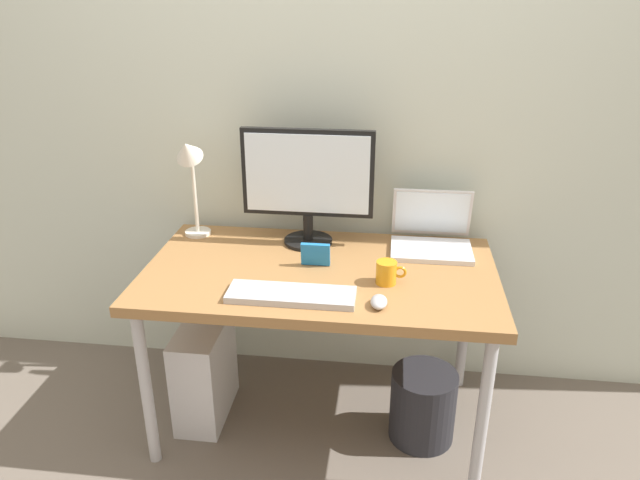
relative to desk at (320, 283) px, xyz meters
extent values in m
plane|color=#665B51|center=(0.00, 0.00, -0.64)|extent=(6.00, 6.00, 0.00)
cube|color=silver|center=(0.00, 0.43, 0.66)|extent=(4.40, 0.04, 2.60)
cube|color=olive|center=(0.00, 0.00, 0.04)|extent=(1.33, 0.75, 0.04)
cylinder|color=#B2B2B7|center=(-0.60, -0.31, -0.31)|extent=(0.04, 0.04, 0.66)
cylinder|color=#B2B2B7|center=(0.60, -0.31, -0.31)|extent=(0.04, 0.04, 0.66)
cylinder|color=#B2B2B7|center=(-0.60, 0.31, -0.31)|extent=(0.04, 0.04, 0.66)
cylinder|color=#B2B2B7|center=(0.60, 0.31, -0.31)|extent=(0.04, 0.04, 0.66)
cylinder|color=black|center=(-0.08, 0.24, 0.07)|extent=(0.20, 0.20, 0.01)
cylinder|color=black|center=(-0.08, 0.24, 0.13)|extent=(0.04, 0.04, 0.11)
cube|color=black|center=(-0.08, 0.24, 0.36)|extent=(0.53, 0.03, 0.35)
cube|color=white|center=(-0.08, 0.23, 0.36)|extent=(0.49, 0.01, 0.32)
cube|color=silver|center=(0.42, 0.20, 0.07)|extent=(0.32, 0.22, 0.02)
cube|color=silver|center=(0.42, 0.34, 0.18)|extent=(0.32, 0.06, 0.21)
cube|color=white|center=(0.42, 0.33, 0.18)|extent=(0.30, 0.04, 0.18)
cylinder|color=silver|center=(-0.56, 0.27, 0.07)|extent=(0.11, 0.11, 0.01)
cylinder|color=silver|center=(-0.56, 0.27, 0.24)|extent=(0.02, 0.02, 0.34)
cone|color=silver|center=(-0.56, 0.23, 0.44)|extent=(0.11, 0.14, 0.13)
cube|color=#B2B2B7|center=(-0.07, -0.23, 0.07)|extent=(0.44, 0.14, 0.02)
ellipsoid|color=#B2B2B7|center=(0.23, -0.25, 0.08)|extent=(0.06, 0.09, 0.03)
cylinder|color=orange|center=(0.25, -0.08, 0.10)|extent=(0.07, 0.07, 0.08)
torus|color=orange|center=(0.30, -0.08, 0.11)|extent=(0.05, 0.01, 0.05)
cube|color=#1E72BF|center=(-0.02, 0.03, 0.11)|extent=(0.11, 0.03, 0.09)
cube|color=silver|center=(-0.48, -0.02, -0.43)|extent=(0.18, 0.36, 0.42)
cylinder|color=#232328|center=(0.42, -0.05, -0.49)|extent=(0.26, 0.26, 0.30)
camera|label=1|loc=(0.25, -2.01, 1.06)|focal=33.53mm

